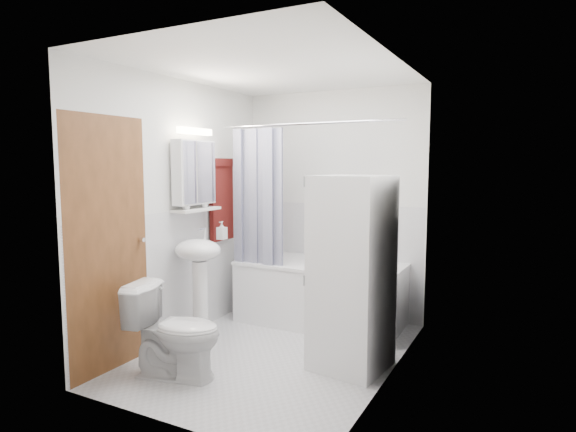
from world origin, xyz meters
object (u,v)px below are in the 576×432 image
at_px(bathtub, 320,290).
at_px(toilet, 175,332).
at_px(washer_dryer, 351,273).
at_px(sink, 199,266).

distance_m(bathtub, toilet, 1.73).
bearing_deg(washer_dryer, toilet, -137.64).
distance_m(washer_dryer, toilet, 1.44).
relative_size(bathtub, washer_dryer, 1.08).
bearing_deg(bathtub, washer_dryer, -53.64).
xyz_separation_m(bathtub, sink, (-0.78, -0.98, 0.35)).
bearing_deg(sink, bathtub, 51.32).
height_order(bathtub, toilet, toilet).
xyz_separation_m(bathtub, toilet, (-0.48, -1.67, 0.00)).
bearing_deg(sink, washer_dryer, 4.07).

